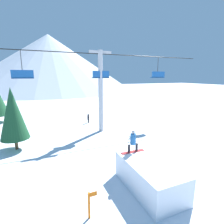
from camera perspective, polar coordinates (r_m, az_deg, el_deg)
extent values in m
plane|color=white|center=(10.71, 17.32, -23.01)|extent=(220.00, 220.00, 0.00)
cone|color=silver|center=(81.46, -19.78, 14.89)|extent=(69.24, 69.24, 22.86)
cube|color=white|center=(10.18, 12.03, -19.72)|extent=(2.12, 4.07, 1.49)
cube|color=silver|center=(11.32, 6.27, -12.04)|extent=(2.12, 0.10, 0.06)
cube|color=#B22D2D|center=(10.92, 6.80, -12.74)|extent=(1.51, 0.26, 0.03)
cylinder|color=black|center=(10.70, 5.58, -11.80)|extent=(0.15, 0.15, 0.46)
cylinder|color=black|center=(10.94, 8.06, -11.30)|extent=(0.15, 0.15, 0.46)
cylinder|color=#1E5693|center=(10.61, 6.91, -8.75)|extent=(0.33, 0.33, 0.66)
sphere|color=#B2B2B7|center=(10.46, 6.97, -6.52)|extent=(0.20, 0.20, 0.20)
cylinder|color=#B2B2B7|center=(18.78, -3.71, 6.48)|extent=(0.49, 0.49, 8.60)
cube|color=#B2B2B7|center=(18.85, -3.88, 19.00)|extent=(2.40, 0.24, 0.24)
cylinder|color=black|center=(18.83, -3.87, 18.39)|extent=(25.76, 0.08, 0.08)
cylinder|color=#28282D|center=(17.67, -27.43, 13.69)|extent=(0.06, 0.06, 2.39)
cube|color=#195199|center=(17.64, -27.06, 9.83)|extent=(1.80, 0.44, 0.08)
cube|color=#195199|center=(17.46, -27.20, 10.96)|extent=(1.80, 0.08, 0.70)
cylinder|color=#28282D|center=(18.73, -3.82, 14.76)|extent=(0.06, 0.06, 2.39)
cube|color=#195199|center=(18.70, -3.77, 11.10)|extent=(1.80, 0.44, 0.08)
cube|color=#195199|center=(18.53, -3.59, 12.18)|extent=(1.80, 0.08, 0.70)
cylinder|color=#28282D|center=(22.27, 14.72, 13.93)|extent=(0.06, 0.06, 2.39)
cube|color=#195199|center=(22.25, 14.56, 10.85)|extent=(1.80, 0.44, 0.08)
cube|color=#195199|center=(22.10, 14.90, 11.74)|extent=(1.80, 0.08, 0.70)
cylinder|color=#4C3823|center=(16.80, -28.75, -9.07)|extent=(0.25, 0.25, 0.93)
cone|color=#194728|center=(16.13, -29.65, -0.43)|extent=(2.24, 2.24, 4.23)
cylinder|color=orange|center=(8.47, -7.51, -28.02)|extent=(0.10, 0.10, 1.22)
cube|color=orange|center=(8.20, -6.27, -25.12)|extent=(0.36, 0.02, 0.20)
cylinder|color=black|center=(22.96, -7.72, -2.97)|extent=(0.17, 0.17, 0.45)
cylinder|color=black|center=(22.84, -7.76, -1.70)|extent=(0.24, 0.24, 0.60)
sphere|color=#232328|center=(22.75, -7.79, -0.74)|extent=(0.18, 0.18, 0.18)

